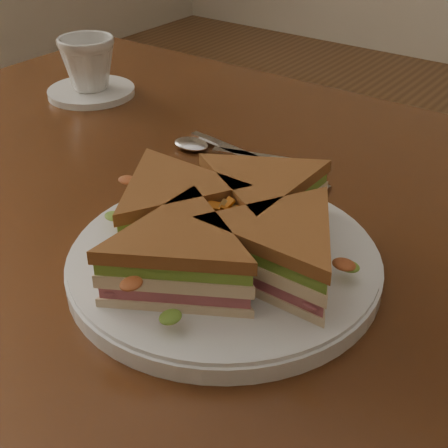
{
  "coord_description": "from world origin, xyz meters",
  "views": [
    {
      "loc": [
        0.32,
        -0.46,
        1.09
      ],
      "look_at": [
        0.05,
        -0.09,
        0.8
      ],
      "focal_mm": 50.0,
      "sensor_mm": 36.0,
      "label": 1
    }
  ],
  "objects_px": {
    "spoon": "(208,148)",
    "saucer": "(91,92)",
    "knife": "(251,159)",
    "plate": "(224,263)",
    "table": "(238,289)",
    "coffee_cup": "(88,63)",
    "sandwich_wedges": "(224,229)"
  },
  "relations": [
    {
      "from": "knife",
      "to": "saucer",
      "type": "relative_size",
      "value": 1.64
    },
    {
      "from": "plate",
      "to": "knife",
      "type": "distance_m",
      "value": 0.23
    },
    {
      "from": "sandwich_wedges",
      "to": "knife",
      "type": "bearing_deg",
      "value": 118.15
    },
    {
      "from": "knife",
      "to": "coffee_cup",
      "type": "relative_size",
      "value": 2.58
    },
    {
      "from": "plate",
      "to": "knife",
      "type": "relative_size",
      "value": 1.32
    },
    {
      "from": "plate",
      "to": "saucer",
      "type": "distance_m",
      "value": 0.49
    },
    {
      "from": "plate",
      "to": "coffee_cup",
      "type": "distance_m",
      "value": 0.49
    },
    {
      "from": "table",
      "to": "saucer",
      "type": "relative_size",
      "value": 9.16
    },
    {
      "from": "table",
      "to": "coffee_cup",
      "type": "bearing_deg",
      "value": 158.09
    },
    {
      "from": "table",
      "to": "plate",
      "type": "relative_size",
      "value": 4.23
    },
    {
      "from": "spoon",
      "to": "knife",
      "type": "xyz_separation_m",
      "value": [
        0.06,
        0.01,
        -0.0
      ]
    },
    {
      "from": "spoon",
      "to": "table",
      "type": "bearing_deg",
      "value": -57.94
    },
    {
      "from": "spoon",
      "to": "plate",
      "type": "bearing_deg",
      "value": -66.26
    },
    {
      "from": "table",
      "to": "plate",
      "type": "distance_m",
      "value": 0.15
    },
    {
      "from": "saucer",
      "to": "spoon",
      "type": "bearing_deg",
      "value": -10.87
    },
    {
      "from": "knife",
      "to": "spoon",
      "type": "bearing_deg",
      "value": -162.8
    },
    {
      "from": "sandwich_wedges",
      "to": "saucer",
      "type": "height_order",
      "value": "sandwich_wedges"
    },
    {
      "from": "spoon",
      "to": "saucer",
      "type": "height_order",
      "value": "same"
    },
    {
      "from": "table",
      "to": "knife",
      "type": "bearing_deg",
      "value": 118.76
    },
    {
      "from": "table",
      "to": "sandwich_wedges",
      "type": "height_order",
      "value": "sandwich_wedges"
    },
    {
      "from": "knife",
      "to": "coffee_cup",
      "type": "bearing_deg",
      "value": -179.55
    },
    {
      "from": "plate",
      "to": "saucer",
      "type": "xyz_separation_m",
      "value": [
        -0.43,
        0.24,
        -0.0
      ]
    },
    {
      "from": "spoon",
      "to": "knife",
      "type": "distance_m",
      "value": 0.06
    },
    {
      "from": "table",
      "to": "coffee_cup",
      "type": "height_order",
      "value": "coffee_cup"
    },
    {
      "from": "plate",
      "to": "knife",
      "type": "bearing_deg",
      "value": 118.15
    },
    {
      "from": "knife",
      "to": "coffee_cup",
      "type": "xyz_separation_m",
      "value": [
        -0.32,
        0.04,
        0.05
      ]
    },
    {
      "from": "plate",
      "to": "coffee_cup",
      "type": "bearing_deg",
      "value": 150.61
    },
    {
      "from": "spoon",
      "to": "sandwich_wedges",
      "type": "bearing_deg",
      "value": -66.26
    },
    {
      "from": "coffee_cup",
      "to": "sandwich_wedges",
      "type": "bearing_deg",
      "value": -33.02
    },
    {
      "from": "knife",
      "to": "plate",
      "type": "bearing_deg",
      "value": -54.14
    },
    {
      "from": "sandwich_wedges",
      "to": "knife",
      "type": "relative_size",
      "value": 1.23
    },
    {
      "from": "table",
      "to": "saucer",
      "type": "bearing_deg",
      "value": 158.09
    }
  ]
}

